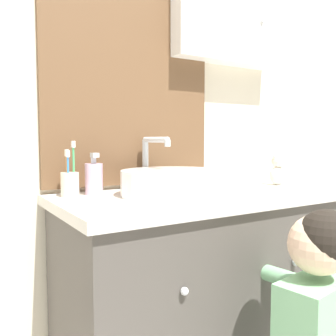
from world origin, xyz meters
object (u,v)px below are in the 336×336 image
Objects in this scene: soap_dispenser at (94,178)px; toothbrush_holder at (70,183)px; sink_basin at (174,182)px; teddy_bear at (278,170)px.

toothbrush_holder is at bearing -177.81° from soap_dispenser.
sink_basin reaches higher than toothbrush_holder.
soap_dispenser is (0.09, 0.00, 0.01)m from toothbrush_holder.
soap_dispenser is at bearing 2.19° from toothbrush_holder.
sink_basin is at bearing -34.69° from soap_dispenser.
toothbrush_holder is at bearing 153.76° from sink_basin.
sink_basin is 0.54m from teddy_bear.
sink_basin is 3.18× the size of teddy_bear.
toothbrush_holder reaches higher than soap_dispenser.
sink_basin reaches higher than soap_dispenser.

